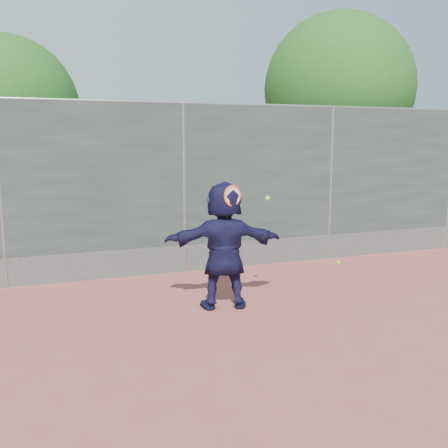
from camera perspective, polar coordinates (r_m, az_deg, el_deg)
name	(u,v)px	position (r m, az deg, el deg)	size (l,w,h in m)	color
ground	(265,343)	(6.05, 4.71, -13.45)	(80.00, 80.00, 0.00)	#9E4C42
player	(224,245)	(7.02, 0.00, -2.43)	(1.68, 0.53, 1.81)	#151437
ball_ground	(338,263)	(9.89, 12.90, -4.33)	(0.07, 0.07, 0.07)	#B4DB30
fence	(184,185)	(8.90, -4.58, 4.49)	(20.00, 0.06, 3.03)	#38423D
swing_action	(236,197)	(6.77, 1.37, 3.08)	(0.73, 0.17, 0.51)	#F25116
tree_right	(344,94)	(12.94, 13.50, 14.28)	(3.78, 3.60, 5.39)	#382314
tree_left	(14,113)	(11.63, -22.86, 11.65)	(3.15, 3.00, 4.53)	#382314
weed_clump	(202,264)	(9.12, -2.48, -4.61)	(0.68, 0.07, 0.30)	#387226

